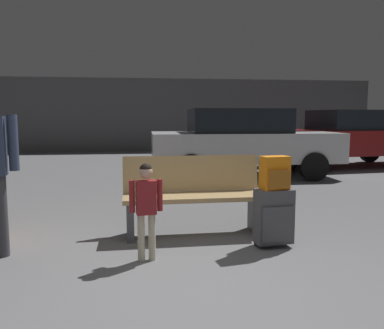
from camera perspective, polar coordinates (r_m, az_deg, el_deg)
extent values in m
cube|color=slate|center=(6.89, -4.35, -4.78)|extent=(18.00, 18.00, 0.10)
cube|color=#565658|center=(15.60, -6.17, 7.09)|extent=(18.00, 0.12, 2.80)
cube|color=tan|center=(4.49, 0.37, -4.70)|extent=(1.61, 0.47, 0.05)
cube|color=tan|center=(4.69, -0.10, -1.27)|extent=(1.60, 0.14, 0.42)
cube|color=#4C4C51|center=(4.49, -8.83, -7.82)|extent=(0.09, 0.40, 0.41)
cube|color=#4C4C51|center=(4.70, 9.14, -7.15)|extent=(0.09, 0.40, 0.41)
cube|color=#4C4C51|center=(4.21, 11.64, -7.25)|extent=(0.40, 0.24, 0.56)
cube|color=#4C4C51|center=(4.13, 12.27, -8.42)|extent=(0.34, 0.06, 0.36)
cube|color=#A5A5AA|center=(4.22, 11.28, -3.47)|extent=(0.14, 0.04, 0.02)
cylinder|color=black|center=(4.30, 9.09, -11.05)|extent=(0.02, 0.05, 0.04)
cylinder|color=black|center=(4.43, 12.99, -10.62)|extent=(0.02, 0.05, 0.04)
cube|color=orange|center=(4.12, 11.79, -1.17)|extent=(0.30, 0.20, 0.34)
cube|color=#9E5918|center=(4.05, 12.42, -2.07)|extent=(0.23, 0.07, 0.19)
cylinder|color=black|center=(4.10, 11.84, 1.01)|extent=(0.06, 0.03, 0.02)
cylinder|color=beige|center=(3.80, -5.76, -10.30)|extent=(0.07, 0.07, 0.44)
cylinder|color=beige|center=(3.78, -7.31, -10.39)|extent=(0.07, 0.07, 0.44)
cube|color=maroon|center=(3.69, -6.62, -4.71)|extent=(0.20, 0.13, 0.31)
cylinder|color=maroon|center=(3.71, -4.64, -4.38)|extent=(0.05, 0.05, 0.30)
cylinder|color=maroon|center=(3.67, -8.62, -4.56)|extent=(0.05, 0.05, 0.30)
sphere|color=tan|center=(3.65, -6.67, -1.02)|extent=(0.13, 0.13, 0.13)
sphere|color=black|center=(3.65, -6.67, -0.74)|extent=(0.12, 0.12, 0.12)
cylinder|color=#E5D84C|center=(3.77, -7.82, -4.25)|extent=(0.06, 0.06, 0.10)
cylinder|color=red|center=(3.76, -7.84, -3.12)|extent=(0.01, 0.01, 0.06)
cylinder|color=#38383D|center=(4.24, -25.69, -6.70)|extent=(0.12, 0.12, 0.79)
cylinder|color=#2D3851|center=(4.12, -24.29, 2.87)|extent=(0.09, 0.09, 0.53)
cube|color=silver|center=(8.99, 7.46, 2.56)|extent=(4.12, 1.74, 0.64)
cube|color=black|center=(8.93, 6.57, 6.27)|extent=(2.12, 1.56, 0.52)
cylinder|color=black|center=(10.17, 13.43, 0.84)|extent=(0.60, 0.21, 0.60)
cylinder|color=black|center=(8.69, 17.06, -0.28)|extent=(0.60, 0.21, 0.60)
cylinder|color=black|center=(9.59, -1.32, 0.67)|extent=(0.60, 0.21, 0.60)
cylinder|color=black|center=(8.01, -0.23, -0.57)|extent=(0.60, 0.21, 0.60)
cube|color=maroon|center=(11.48, 21.59, 3.07)|extent=(4.27, 2.17, 0.64)
cube|color=black|center=(11.55, 22.32, 5.94)|extent=(2.27, 1.77, 0.52)
cylinder|color=black|center=(10.13, 18.14, 0.66)|extent=(0.62, 0.27, 0.60)
cylinder|color=black|center=(11.50, 13.90, 1.51)|extent=(0.62, 0.27, 0.60)
cylinder|color=black|center=(12.93, 24.14, 1.68)|extent=(0.62, 0.27, 0.60)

